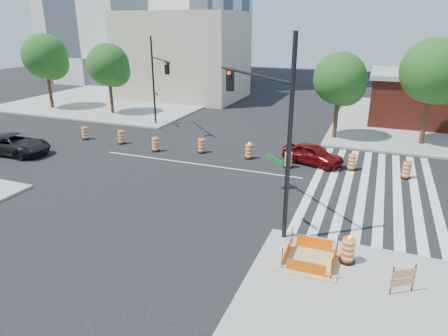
{
  "coord_description": "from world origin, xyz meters",
  "views": [
    {
      "loc": [
        10.73,
        -22.54,
        8.87
      ],
      "look_at": [
        3.33,
        -3.61,
        1.4
      ],
      "focal_mm": 32.0,
      "sensor_mm": 36.0,
      "label": 1
    }
  ],
  "objects_px": {
    "signal_pole_se": "(267,114)",
    "signal_pole_nw": "(157,75)",
    "red_coupe": "(313,154)",
    "dark_suv": "(14,144)"
  },
  "relations": [
    {
      "from": "red_coupe",
      "to": "signal_pole_se",
      "type": "height_order",
      "value": "signal_pole_se"
    },
    {
      "from": "red_coupe",
      "to": "signal_pole_se",
      "type": "xyz_separation_m",
      "value": [
        -0.75,
        -9.11,
        4.47
      ]
    },
    {
      "from": "signal_pole_nw",
      "to": "signal_pole_se",
      "type": "bearing_deg",
      "value": 0.16
    },
    {
      "from": "dark_suv",
      "to": "signal_pole_nw",
      "type": "xyz_separation_m",
      "value": [
        6.03,
        9.95,
        3.93
      ]
    },
    {
      "from": "dark_suv",
      "to": "signal_pole_se",
      "type": "distance_m",
      "value": 20.14
    },
    {
      "from": "signal_pole_nw",
      "to": "dark_suv",
      "type": "bearing_deg",
      "value": -75.55
    },
    {
      "from": "red_coupe",
      "to": "dark_suv",
      "type": "bearing_deg",
      "value": 122.63
    },
    {
      "from": "signal_pole_se",
      "to": "signal_pole_nw",
      "type": "height_order",
      "value": "signal_pole_se"
    },
    {
      "from": "signal_pole_se",
      "to": "signal_pole_nw",
      "type": "bearing_deg",
      "value": -1.98
    },
    {
      "from": "signal_pole_se",
      "to": "signal_pole_nw",
      "type": "xyz_separation_m",
      "value": [
        -13.29,
        13.52,
        -0.51
      ]
    }
  ]
}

